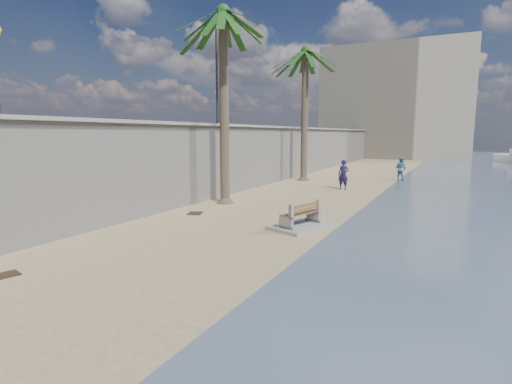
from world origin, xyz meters
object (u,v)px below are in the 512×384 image
(person_b, at_px, (401,167))
(person_a, at_px, (343,173))
(palm_back, at_px, (306,53))
(bench_far, at_px, (300,217))
(palm_mid, at_px, (223,14))

(person_b, bearing_deg, person_a, 90.77)
(palm_back, bearing_deg, person_b, 25.37)
(bench_far, xyz_separation_m, person_b, (1.24, 15.87, 0.53))
(bench_far, xyz_separation_m, person_a, (-1.10, 9.89, 0.60))
(palm_mid, distance_m, person_a, 10.58)
(palm_mid, height_order, palm_back, palm_back)
(palm_back, height_order, person_b, palm_back)
(palm_back, distance_m, person_b, 9.84)
(palm_mid, bearing_deg, bench_far, -32.60)
(person_a, xyz_separation_m, person_b, (2.34, 5.98, -0.07))
(palm_mid, relative_size, palm_back, 0.98)
(palm_mid, bearing_deg, person_b, 65.06)
(bench_far, bearing_deg, person_b, 85.52)
(palm_mid, xyz_separation_m, person_b, (5.97, 12.85, -7.25))
(palm_mid, relative_size, person_a, 4.78)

